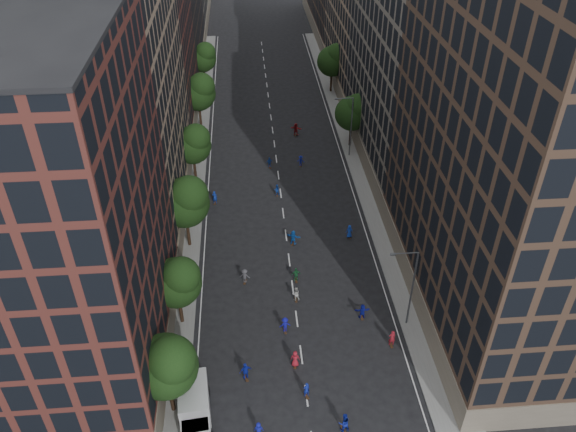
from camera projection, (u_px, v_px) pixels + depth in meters
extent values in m
plane|color=black|center=(279.00, 177.00, 76.68)|extent=(240.00, 240.00, 0.00)
cube|color=slate|center=(193.00, 153.00, 81.91)|extent=(4.00, 105.00, 0.15)
cube|color=slate|center=(356.00, 147.00, 83.48)|extent=(4.00, 105.00, 0.15)
cube|color=#542620|center=(56.00, 221.00, 43.22)|extent=(14.00, 22.00, 30.00)
cube|color=#90775E|center=(107.00, 77.00, 61.44)|extent=(14.00, 26.00, 34.00)
cube|color=#542620|center=(140.00, 36.00, 81.78)|extent=(14.00, 20.00, 28.00)
cube|color=#432F23|center=(521.00, 142.00, 47.19)|extent=(14.00, 30.00, 36.00)
cube|color=#655D53|center=(424.00, 44.00, 71.49)|extent=(14.00, 28.00, 33.00)
cylinder|color=black|center=(171.00, 395.00, 45.71)|extent=(0.36, 0.36, 3.96)
sphere|color=black|center=(165.00, 366.00, 43.60)|extent=(5.20, 5.20, 5.20)
sphere|color=black|center=(171.00, 360.00, 42.46)|extent=(3.90, 3.90, 3.90)
cylinder|color=black|center=(180.00, 308.00, 53.86)|extent=(0.36, 0.36, 3.70)
sphere|color=black|center=(176.00, 283.00, 51.90)|extent=(4.80, 4.80, 4.80)
sphere|color=black|center=(181.00, 276.00, 50.84)|extent=(3.60, 3.60, 3.60)
cylinder|color=black|center=(188.00, 231.00, 63.40)|extent=(0.36, 0.36, 4.22)
sphere|color=black|center=(184.00, 203.00, 61.15)|extent=(5.60, 5.60, 5.60)
sphere|color=black|center=(189.00, 195.00, 59.93)|extent=(4.20, 4.20, 4.20)
cylinder|color=black|center=(195.00, 168.00, 74.81)|extent=(0.36, 0.36, 3.87)
sphere|color=black|center=(192.00, 145.00, 72.75)|extent=(5.00, 5.00, 5.00)
sphere|color=black|center=(196.00, 138.00, 71.66)|extent=(3.75, 3.75, 3.75)
cylinder|color=black|center=(200.00, 115.00, 87.69)|extent=(0.36, 0.36, 4.05)
sphere|color=black|center=(198.00, 93.00, 85.53)|extent=(5.40, 5.40, 5.40)
sphere|color=black|center=(202.00, 86.00, 84.35)|extent=(4.05, 4.05, 4.05)
cylinder|color=black|center=(204.00, 77.00, 100.69)|extent=(0.36, 0.36, 3.78)
sphere|color=black|center=(203.00, 58.00, 98.67)|extent=(4.80, 4.80, 4.80)
sphere|color=black|center=(205.00, 52.00, 97.62)|extent=(3.60, 3.60, 3.60)
cylinder|color=black|center=(350.00, 135.00, 82.78)|extent=(0.36, 0.36, 3.74)
sphere|color=black|center=(352.00, 113.00, 80.79)|extent=(5.00, 5.00, 5.00)
sphere|color=black|center=(358.00, 107.00, 79.70)|extent=(3.75, 3.75, 3.75)
cylinder|color=black|center=(331.00, 81.00, 98.87)|extent=(0.36, 0.36, 3.96)
sphere|color=black|center=(332.00, 61.00, 96.77)|extent=(5.20, 5.20, 5.20)
sphere|color=black|center=(337.00, 55.00, 95.63)|extent=(3.90, 3.90, 3.90)
cylinder|color=#595B60|center=(412.00, 290.00, 52.12)|extent=(0.18, 0.18, 9.00)
cylinder|color=#595B60|center=(405.00, 253.00, 49.41)|extent=(2.40, 0.12, 0.12)
cube|color=#595B60|center=(393.00, 254.00, 49.37)|extent=(0.50, 0.22, 0.15)
cylinder|color=#595B60|center=(351.00, 128.00, 78.78)|extent=(0.18, 0.18, 9.00)
cylinder|color=#595B60|center=(345.00, 98.00, 76.06)|extent=(2.40, 0.12, 0.12)
cube|color=#595B60|center=(336.00, 99.00, 76.02)|extent=(0.50, 0.22, 0.15)
cube|color=#B3B3B5|center=(194.00, 399.00, 45.76)|extent=(2.81, 4.36, 2.53)
cube|color=#B3B3B5|center=(196.00, 430.00, 44.01)|extent=(2.47, 2.06, 1.61)
cube|color=black|center=(195.00, 424.00, 43.57)|extent=(2.21, 1.69, 0.11)
cylinder|color=black|center=(181.00, 394.00, 47.60)|extent=(0.37, 0.90, 0.87)
cylinder|color=black|center=(208.00, 390.00, 47.93)|extent=(0.37, 0.90, 0.87)
imported|color=#13189B|center=(259.00, 430.00, 44.44)|extent=(0.81, 0.56, 1.59)
imported|color=navy|center=(306.00, 390.00, 47.53)|extent=(0.67, 0.54, 1.60)
imported|color=#121F93|center=(344.00, 423.00, 44.79)|extent=(1.05, 0.88, 1.92)
imported|color=#121297|center=(285.00, 325.00, 53.48)|extent=(1.14, 0.75, 1.66)
imported|color=#1523AA|center=(246.00, 372.00, 48.91)|extent=(1.20, 0.79, 1.89)
imported|color=#11178E|center=(362.00, 312.00, 54.94)|extent=(1.53, 0.51, 1.64)
imported|color=maroon|center=(295.00, 359.00, 50.11)|extent=(0.90, 0.63, 1.74)
imported|color=maroon|center=(392.00, 338.00, 52.04)|extent=(0.67, 0.45, 1.81)
imported|color=silver|center=(296.00, 294.00, 56.94)|extent=(0.83, 0.66, 1.63)
imported|color=#46454B|center=(245.00, 276.00, 59.09)|extent=(1.20, 0.87, 1.67)
imported|color=#1C6032|center=(296.00, 275.00, 59.28)|extent=(0.99, 0.47, 1.66)
imported|color=blue|center=(293.00, 238.00, 64.32)|extent=(1.75, 1.19, 1.81)
imported|color=#1539B2|center=(349.00, 232.00, 65.38)|extent=(0.83, 0.57, 1.64)
imported|color=#132F9C|center=(215.00, 197.00, 71.07)|extent=(0.72, 0.56, 1.75)
imported|color=#133BA1|center=(277.00, 190.00, 72.66)|extent=(0.80, 0.66, 1.52)
imported|color=#121C97|center=(301.00, 161.00, 78.69)|extent=(1.12, 0.84, 1.54)
imported|color=#123596|center=(270.00, 163.00, 78.35)|extent=(0.94, 0.55, 1.51)
imported|color=#A41B20|center=(296.00, 130.00, 86.04)|extent=(1.88, 1.22, 1.94)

